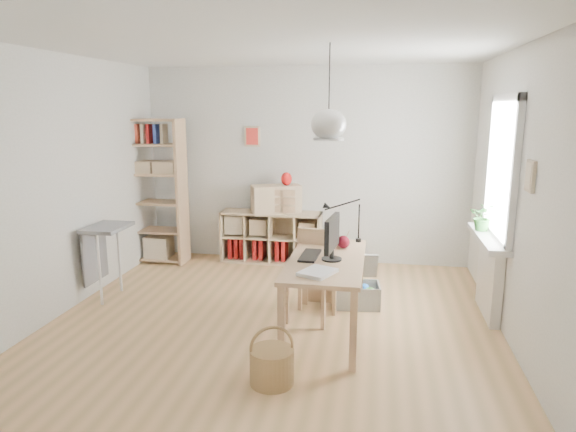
% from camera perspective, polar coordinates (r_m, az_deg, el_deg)
% --- Properties ---
extents(ground, '(4.50, 4.50, 0.00)m').
position_cam_1_polar(ground, '(5.35, -1.65, -11.69)').
color(ground, tan).
rests_on(ground, ground).
extents(room_shell, '(4.50, 4.50, 4.50)m').
position_cam_1_polar(room_shell, '(4.67, 4.54, 10.12)').
color(room_shell, silver).
rests_on(room_shell, ground).
extents(window_unit, '(0.07, 1.16, 1.46)m').
position_cam_1_polar(window_unit, '(5.56, 22.76, 4.87)').
color(window_unit, white).
rests_on(window_unit, ground).
extents(radiator, '(0.10, 0.80, 0.80)m').
position_cam_1_polar(radiator, '(5.80, 21.49, -6.45)').
color(radiator, white).
rests_on(radiator, ground).
extents(windowsill, '(0.22, 1.20, 0.06)m').
position_cam_1_polar(windowsill, '(5.67, 21.33, -2.31)').
color(windowsill, white).
rests_on(windowsill, radiator).
extents(desk, '(0.70, 1.50, 0.75)m').
position_cam_1_polar(desk, '(4.90, 4.28, -5.78)').
color(desk, tan).
rests_on(desk, ground).
extents(cube_shelf, '(1.40, 0.38, 0.72)m').
position_cam_1_polar(cube_shelf, '(7.28, -1.98, -2.74)').
color(cube_shelf, tan).
rests_on(cube_shelf, ground).
extents(tall_bookshelf, '(0.80, 0.38, 2.00)m').
position_cam_1_polar(tall_bookshelf, '(7.34, -14.54, 3.31)').
color(tall_bookshelf, tan).
rests_on(tall_bookshelf, ground).
extents(side_table, '(0.40, 0.55, 0.85)m').
position_cam_1_polar(side_table, '(6.16, -19.91, -2.65)').
color(side_table, gray).
rests_on(side_table, ground).
extents(chair, '(0.53, 0.53, 0.91)m').
position_cam_1_polar(chair, '(5.29, 2.82, -5.94)').
color(chair, gray).
rests_on(chair, ground).
extents(wicker_basket, '(0.35, 0.35, 0.49)m').
position_cam_1_polar(wicker_basket, '(4.22, -1.80, -16.20)').
color(wicker_basket, '#9E7347').
rests_on(wicker_basket, ground).
extents(storage_chest, '(0.55, 0.61, 0.53)m').
position_cam_1_polar(storage_chest, '(5.79, 7.69, -8.09)').
color(storage_chest, silver).
rests_on(storage_chest, ground).
extents(monitor, '(0.19, 0.48, 0.42)m').
position_cam_1_polar(monitor, '(4.77, 4.92, -2.21)').
color(monitor, black).
rests_on(monitor, desk).
extents(keyboard, '(0.18, 0.43, 0.02)m').
position_cam_1_polar(keyboard, '(4.93, 2.44, -4.41)').
color(keyboard, black).
rests_on(keyboard, desk).
extents(task_lamp, '(0.41, 0.15, 0.43)m').
position_cam_1_polar(task_lamp, '(5.39, 5.78, 0.10)').
color(task_lamp, black).
rests_on(task_lamp, desk).
extents(yarn_ball, '(0.13, 0.13, 0.13)m').
position_cam_1_polar(yarn_ball, '(5.22, 6.16, -2.89)').
color(yarn_ball, '#4B0A0F').
rests_on(yarn_ball, desk).
extents(paper_tray, '(0.35, 0.38, 0.03)m').
position_cam_1_polar(paper_tray, '(4.43, 3.32, -6.25)').
color(paper_tray, white).
rests_on(paper_tray, desk).
extents(drawer_chest, '(0.73, 0.55, 0.38)m').
position_cam_1_polar(drawer_chest, '(7.09, -1.33, 1.92)').
color(drawer_chest, tan).
rests_on(drawer_chest, cube_shelf).
extents(red_vase, '(0.15, 0.15, 0.18)m').
position_cam_1_polar(red_vase, '(7.01, -0.18, 4.14)').
color(red_vase, '#A70F0D').
rests_on(red_vase, drawer_chest).
extents(potted_plant, '(0.34, 0.32, 0.30)m').
position_cam_1_polar(potted_plant, '(5.82, 20.90, -0.09)').
color(potted_plant, '#235A22').
rests_on(potted_plant, windowsill).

